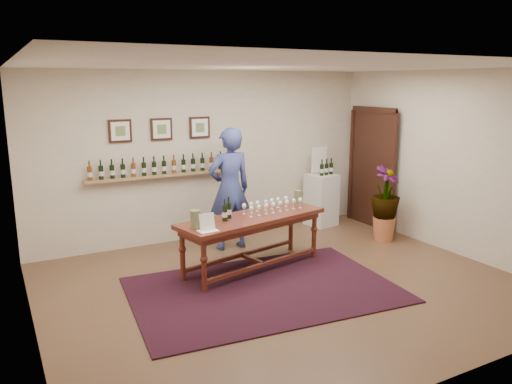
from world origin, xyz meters
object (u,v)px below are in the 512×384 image
display_pedestal (321,200)px  potted_plant (385,204)px  tasting_table (252,224)px  person (230,189)px

display_pedestal → potted_plant: bearing=-74.3°
tasting_table → person: 1.04m
person → display_pedestal: bearing=-168.1°
display_pedestal → person: person is taller
display_pedestal → person: bearing=-168.7°
potted_plant → person: 2.61m
potted_plant → person: person is taller
tasting_table → person: (0.12, 0.99, 0.30)m
tasting_table → display_pedestal: 2.61m
tasting_table → person: person is taller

